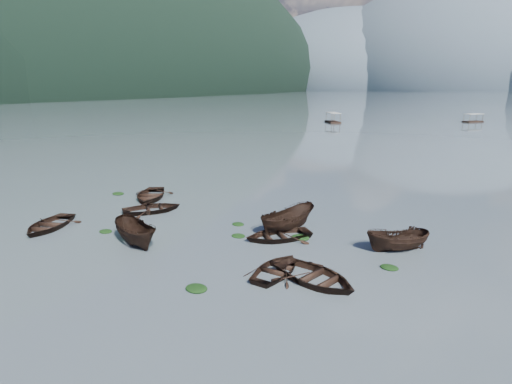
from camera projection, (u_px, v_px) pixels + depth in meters
The scene contains 22 objects.
ground_plane at pixel (144, 280), 21.00m from camera, with size 2400.00×2400.00×0.00m, color #4E5A62.
haze_mtn_a at pixel (349, 90), 901.40m from camera, with size 520.00×520.00×280.00m, color #475666.
haze_mtn_b at pixel (446, 90), 806.42m from camera, with size 520.00×520.00×340.00m, color #475666.
rowboat_0 at pixel (49, 228), 28.61m from camera, with size 3.27×4.57×0.95m, color black.
rowboat_1 at pixel (152, 212), 32.32m from camera, with size 3.28×4.59×0.95m, color black.
rowboat_2 at pixel (137, 244), 25.75m from camera, with size 1.78×4.72×1.82m, color black.
rowboat_3 at pixel (277, 273), 21.81m from camera, with size 2.81×3.94×0.82m, color black.
rowboat_4 at pixel (315, 282), 20.82m from camera, with size 3.40×4.76×0.99m, color black.
rowboat_5 at pixel (397, 251), 24.71m from camera, with size 1.57×4.16×1.61m, color black.
rowboat_6 at pixel (150, 199), 36.07m from camera, with size 3.61×5.05×1.05m, color black.
rowboat_7 at pixel (278, 239), 26.64m from camera, with size 3.23×4.53×0.94m, color black.
rowboat_8 at pixel (288, 230), 28.25m from camera, with size 1.82×4.84×1.87m, color black.
weed_clump_0 at pixel (129, 233), 27.68m from camera, with size 1.09×0.89×0.24m, color black.
weed_clump_1 at pixel (106, 232), 27.85m from camera, with size 0.98×0.78×0.21m, color black.
weed_clump_2 at pixel (196, 290), 20.02m from camera, with size 1.18×0.94×0.26m, color black.
weed_clump_3 at pixel (238, 225), 29.32m from camera, with size 0.91×0.77×0.20m, color black.
weed_clump_4 at pixel (389, 268), 22.35m from camera, with size 1.02×0.81×0.21m, color black.
weed_clump_5 at pixel (118, 194), 37.49m from camera, with size 1.17×0.95×0.25m, color black.
weed_clump_6 at pixel (238, 236), 27.05m from camera, with size 0.97×0.81×0.20m, color black.
weed_clump_7 at pixel (300, 239), 26.67m from camera, with size 1.26×1.01×0.28m, color black.
pontoon_left at pixel (333, 123), 108.94m from camera, with size 2.82×6.76×2.59m, color black, non-canonical shape.
pontoon_centre at pixel (473, 122), 110.50m from camera, with size 2.39×5.74×2.20m, color black, non-canonical shape.
Camera 1 is at (14.52, -13.71, 9.92)m, focal length 28.00 mm.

